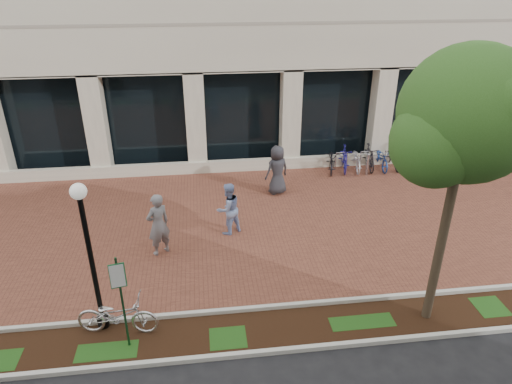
{
  "coord_description": "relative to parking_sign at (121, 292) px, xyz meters",
  "views": [
    {
      "loc": [
        -1.82,
        -13.57,
        7.87
      ],
      "look_at": [
        -0.19,
        -0.8,
        1.55
      ],
      "focal_mm": 32.0,
      "sensor_mm": 36.0,
      "label": 1
    }
  ],
  "objects": [
    {
      "name": "curb_street_side",
      "position": [
        3.73,
        -0.66,
        -1.49
      ],
      "size": [
        40.0,
        0.12,
        0.12
      ],
      "primitive_type": "cube",
      "color": "beige",
      "rests_on": "ground"
    },
    {
      "name": "brick_plaza",
      "position": [
        3.73,
        5.34,
        -1.55
      ],
      "size": [
        40.0,
        9.0,
        0.01
      ],
      "primitive_type": "cube",
      "color": "brown",
      "rests_on": "ground"
    },
    {
      "name": "ground",
      "position": [
        3.73,
        5.34,
        -1.55
      ],
      "size": [
        120.0,
        120.0,
        0.0
      ],
      "primitive_type": "plane",
      "color": "black",
      "rests_on": "ground"
    },
    {
      "name": "locked_bicycle",
      "position": [
        -0.28,
        0.5,
        -1.04
      ],
      "size": [
        2.02,
        0.96,
        1.02
      ],
      "primitive_type": "imported",
      "rotation": [
        0.0,
        0.0,
        1.42
      ],
      "color": "silver",
      "rests_on": "ground"
    },
    {
      "name": "pedestrian_left",
      "position": [
        0.51,
        3.81,
        -0.55
      ],
      "size": [
        0.87,
        0.8,
        2.0
      ],
      "primitive_type": "imported",
      "rotation": [
        0.0,
        0.0,
        3.73
      ],
      "color": "slate",
      "rests_on": "ground"
    },
    {
      "name": "bollard",
      "position": [
        8.79,
        8.7,
        -1.05
      ],
      "size": [
        0.12,
        0.12,
        0.98
      ],
      "color": "#B2B2B6",
      "rests_on": "ground"
    },
    {
      "name": "planting_strip",
      "position": [
        3.73,
        0.09,
        -1.55
      ],
      "size": [
        40.0,
        1.5,
        0.01
      ],
      "primitive_type": "cube",
      "color": "black",
      "rests_on": "ground"
    },
    {
      "name": "parking_sign",
      "position": [
        0.0,
        0.0,
        0.0
      ],
      "size": [
        0.34,
        0.07,
        2.44
      ],
      "rotation": [
        0.0,
        0.0,
        0.21
      ],
      "color": "#163D20",
      "rests_on": "ground"
    },
    {
      "name": "street_tree",
      "position": [
        7.34,
        0.12,
        3.49
      ],
      "size": [
        3.42,
        2.85,
        6.65
      ],
      "color": "#473928",
      "rests_on": "ground"
    },
    {
      "name": "bike_rack_cluster",
      "position": [
        8.79,
        9.36,
        -1.05
      ],
      "size": [
        3.54,
        1.91,
        1.05
      ],
      "rotation": [
        0.0,
        0.0,
        -0.16
      ],
      "color": "black",
      "rests_on": "ground"
    },
    {
      "name": "lamppost",
      "position": [
        -0.7,
        0.74,
        0.64
      ],
      "size": [
        0.36,
        0.36,
        3.85
      ],
      "color": "black",
      "rests_on": "ground"
    },
    {
      "name": "pedestrian_mid",
      "position": [
        2.67,
        4.77,
        -0.67
      ],
      "size": [
        1.08,
        1.02,
        1.77
      ],
      "primitive_type": "imported",
      "rotation": [
        0.0,
        0.0,
        3.69
      ],
      "color": "#95ACDE",
      "rests_on": "ground"
    },
    {
      "name": "pedestrian_right",
      "position": [
        4.73,
        7.5,
        -0.58
      ],
      "size": [
        1.11,
        0.93,
        1.93
      ],
      "primitive_type": "imported",
      "rotation": [
        0.0,
        0.0,
        3.53
      ],
      "color": "#2B2B30",
      "rests_on": "ground"
    },
    {
      "name": "curb_plaza_side",
      "position": [
        3.73,
        0.84,
        -1.49
      ],
      "size": [
        40.0,
        0.12,
        0.12
      ],
      "primitive_type": "cube",
      "color": "beige",
      "rests_on": "ground"
    }
  ]
}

